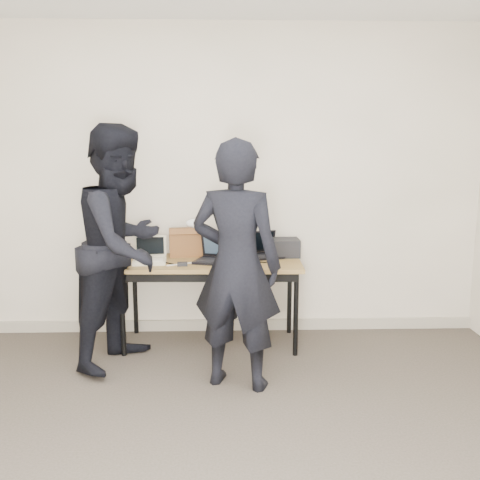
{
  "coord_description": "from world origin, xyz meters",
  "views": [
    {
      "loc": [
        -0.02,
        -2.44,
        1.67
      ],
      "look_at": [
        0.1,
        1.6,
        0.95
      ],
      "focal_mm": 40.0,
      "sensor_mm": 36.0,
      "label": 1
    }
  ],
  "objects_px": {
    "person_typist": "(236,266)",
    "person_observer": "(123,246)",
    "laptop_center": "(216,255)",
    "laptop_beige": "(150,257)",
    "leather_satchel": "(190,241)",
    "desk": "(210,268)",
    "laptop_right": "(262,251)",
    "equipment_box": "(284,248)"
  },
  "relations": [
    {
      "from": "person_typist",
      "to": "person_observer",
      "type": "xyz_separation_m",
      "value": [
        -0.85,
        0.45,
        0.05
      ]
    },
    {
      "from": "laptop_center",
      "to": "person_observer",
      "type": "xyz_separation_m",
      "value": [
        -0.7,
        -0.34,
        0.14
      ]
    },
    {
      "from": "laptop_beige",
      "to": "leather_satchel",
      "type": "bearing_deg",
      "value": 34.58
    },
    {
      "from": "leather_satchel",
      "to": "person_typist",
      "type": "relative_size",
      "value": 0.22
    },
    {
      "from": "desk",
      "to": "leather_satchel",
      "type": "relative_size",
      "value": 4.01
    },
    {
      "from": "laptop_right",
      "to": "person_typist",
      "type": "xyz_separation_m",
      "value": [
        -0.25,
        -0.96,
        0.09
      ]
    },
    {
      "from": "leather_satchel",
      "to": "person_typist",
      "type": "distance_m",
      "value": 1.08
    },
    {
      "from": "desk",
      "to": "laptop_right",
      "type": "bearing_deg",
      "value": 23.31
    },
    {
      "from": "laptop_center",
      "to": "person_typist",
      "type": "distance_m",
      "value": 0.8
    },
    {
      "from": "laptop_right",
      "to": "person_observer",
      "type": "xyz_separation_m",
      "value": [
        -1.1,
        -0.52,
        0.14
      ]
    },
    {
      "from": "desk",
      "to": "laptop_beige",
      "type": "distance_m",
      "value": 0.51
    },
    {
      "from": "person_observer",
      "to": "laptop_right",
      "type": "bearing_deg",
      "value": -40.47
    },
    {
      "from": "laptop_center",
      "to": "laptop_right",
      "type": "xyz_separation_m",
      "value": [
        0.4,
        0.18,
        -0.0
      ]
    },
    {
      "from": "laptop_right",
      "to": "laptop_center",
      "type": "bearing_deg",
      "value": -172.75
    },
    {
      "from": "person_typist",
      "to": "desk",
      "type": "bearing_deg",
      "value": -57.58
    },
    {
      "from": "laptop_center",
      "to": "laptop_beige",
      "type": "bearing_deg",
      "value": -160.66
    },
    {
      "from": "laptop_right",
      "to": "person_typist",
      "type": "distance_m",
      "value": 1.0
    },
    {
      "from": "desk",
      "to": "leather_satchel",
      "type": "bearing_deg",
      "value": 129.64
    },
    {
      "from": "laptop_beige",
      "to": "equipment_box",
      "type": "xyz_separation_m",
      "value": [
        1.13,
        0.22,
        0.03
      ]
    },
    {
      "from": "equipment_box",
      "to": "leather_satchel",
      "type": "bearing_deg",
      "value": 177.47
    },
    {
      "from": "laptop_center",
      "to": "equipment_box",
      "type": "xyz_separation_m",
      "value": [
        0.58,
        0.2,
        0.02
      ]
    },
    {
      "from": "laptop_beige",
      "to": "equipment_box",
      "type": "distance_m",
      "value": 1.15
    },
    {
      "from": "equipment_box",
      "to": "person_observer",
      "type": "xyz_separation_m",
      "value": [
        -1.29,
        -0.53,
        0.12
      ]
    },
    {
      "from": "desk",
      "to": "equipment_box",
      "type": "xyz_separation_m",
      "value": [
        0.63,
        0.19,
        0.14
      ]
    },
    {
      "from": "laptop_right",
      "to": "equipment_box",
      "type": "relative_size",
      "value": 1.38
    },
    {
      "from": "laptop_center",
      "to": "person_typist",
      "type": "height_order",
      "value": "person_typist"
    },
    {
      "from": "laptop_center",
      "to": "person_typist",
      "type": "bearing_deg",
      "value": -61.86
    },
    {
      "from": "laptop_center",
      "to": "person_observer",
      "type": "relative_size",
      "value": 0.21
    },
    {
      "from": "desk",
      "to": "laptop_beige",
      "type": "relative_size",
      "value": 5.42
    },
    {
      "from": "laptop_right",
      "to": "person_typist",
      "type": "bearing_deg",
      "value": -121.61
    },
    {
      "from": "laptop_center",
      "to": "person_observer",
      "type": "distance_m",
      "value": 0.79
    },
    {
      "from": "laptop_beige",
      "to": "person_observer",
      "type": "bearing_deg",
      "value": -120.34
    },
    {
      "from": "desk",
      "to": "leather_satchel",
      "type": "distance_m",
      "value": 0.34
    },
    {
      "from": "laptop_beige",
      "to": "laptop_right",
      "type": "distance_m",
      "value": 0.96
    },
    {
      "from": "laptop_center",
      "to": "person_observer",
      "type": "height_order",
      "value": "person_observer"
    },
    {
      "from": "person_typist",
      "to": "laptop_right",
      "type": "bearing_deg",
      "value": -86.04
    },
    {
      "from": "desk",
      "to": "laptop_center",
      "type": "height_order",
      "value": "laptop_center"
    },
    {
      "from": "leather_satchel",
      "to": "laptop_right",
      "type": "bearing_deg",
      "value": -11.37
    },
    {
      "from": "laptop_right",
      "to": "person_observer",
      "type": "relative_size",
      "value": 0.2
    },
    {
      "from": "laptop_right",
      "to": "laptop_beige",
      "type": "bearing_deg",
      "value": 174.9
    },
    {
      "from": "laptop_center",
      "to": "laptop_right",
      "type": "relative_size",
      "value": 1.03
    },
    {
      "from": "equipment_box",
      "to": "laptop_beige",
      "type": "bearing_deg",
      "value": -169.16
    }
  ]
}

